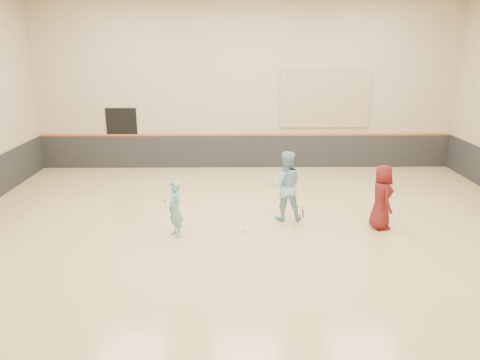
{
  "coord_description": "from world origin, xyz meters",
  "views": [
    {
      "loc": [
        -0.46,
        -10.77,
        4.45
      ],
      "look_at": [
        -0.31,
        0.4,
        1.15
      ],
      "focal_mm": 35.0,
      "sensor_mm": 36.0,
      "label": 1
    }
  ],
  "objects_px": {
    "girl": "(175,209)",
    "spare_racket": "(163,197)",
    "young_man": "(382,197)",
    "instructor": "(286,186)"
  },
  "relations": [
    {
      "from": "instructor",
      "to": "young_man",
      "type": "bearing_deg",
      "value": 164.97
    },
    {
      "from": "girl",
      "to": "instructor",
      "type": "distance_m",
      "value": 2.92
    },
    {
      "from": "spare_racket",
      "to": "young_man",
      "type": "bearing_deg",
      "value": -22.19
    },
    {
      "from": "girl",
      "to": "young_man",
      "type": "height_order",
      "value": "young_man"
    },
    {
      "from": "girl",
      "to": "instructor",
      "type": "xyz_separation_m",
      "value": [
        2.71,
        1.06,
        0.23
      ]
    },
    {
      "from": "girl",
      "to": "young_man",
      "type": "bearing_deg",
      "value": 65.05
    },
    {
      "from": "girl",
      "to": "spare_racket",
      "type": "xyz_separation_m",
      "value": [
        -0.72,
        2.78,
        -0.64
      ]
    },
    {
      "from": "girl",
      "to": "young_man",
      "type": "xyz_separation_m",
      "value": [
        5.01,
        0.45,
        0.13
      ]
    },
    {
      "from": "girl",
      "to": "spare_racket",
      "type": "relative_size",
      "value": 1.89
    },
    {
      "from": "girl",
      "to": "spare_racket",
      "type": "bearing_deg",
      "value": 164.54
    }
  ]
}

